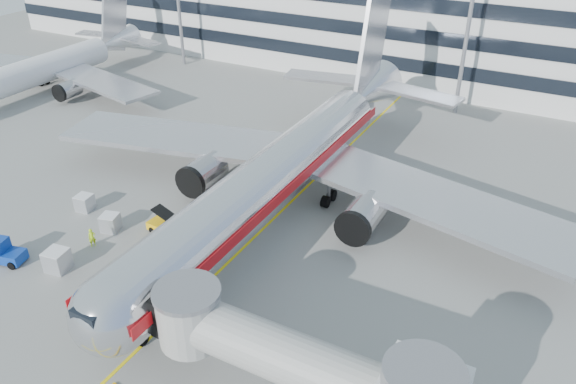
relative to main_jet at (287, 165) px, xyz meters
The scene contains 12 objects.
ground 12.46m from the main_jet, 90.00° to the right, with size 180.00×180.00×0.00m, color gray.
lead_in_line 4.57m from the main_jet, 90.00° to the right, with size 0.25×70.00×0.01m, color yellow.
main_jet is the anchor object (origin of this frame).
jet_bridge 23.18m from the main_jet, 58.30° to the right, with size 17.80×4.50×7.00m.
terminal 46.36m from the main_jet, 90.00° to the left, with size 150.00×24.25×15.60m.
second_jet 45.62m from the main_jet, 165.94° to the left, with size 38.21×36.52×12.04m.
belt_loader 11.32m from the main_jet, 125.64° to the right, with size 4.85×2.03×2.29m.
baggage_tug 23.93m from the main_jet, 130.85° to the right, with size 2.95×2.22×2.00m.
cargo_container_left 20.31m from the main_jet, 123.66° to the right, with size 1.84×1.84×1.72m.
cargo_container_right 18.70m from the main_jet, 149.79° to the right, with size 1.55×1.55×1.47m.
cargo_container_front 15.99m from the main_jet, 137.08° to the right, with size 1.74×1.74×1.50m.
ramp_worker 17.48m from the main_jet, 130.21° to the right, with size 0.59×0.39×1.61m, color #BEF119.
Camera 1 is at (21.10, -27.09, 27.07)m, focal length 35.00 mm.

